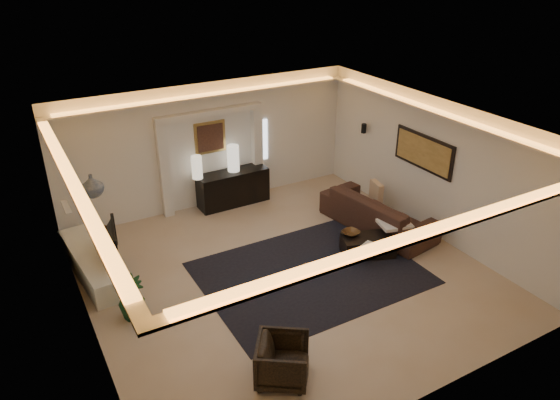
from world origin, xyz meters
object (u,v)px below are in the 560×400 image
console (233,188)px  sofa (378,212)px  coffee_table (368,245)px  armchair (283,361)px

console → sofa: (2.22, -2.63, -0.02)m
console → coffee_table: bearing=-68.7°
sofa → coffee_table: size_ratio=2.57×
coffee_table → armchair: bearing=-125.3°
sofa → console: bearing=31.4°
console → coffee_table: (1.37, -3.39, -0.20)m
sofa → armchair: bearing=116.5°
coffee_table → armchair: 3.76m
console → sofa: 3.44m
sofa → coffee_table: sofa is taller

